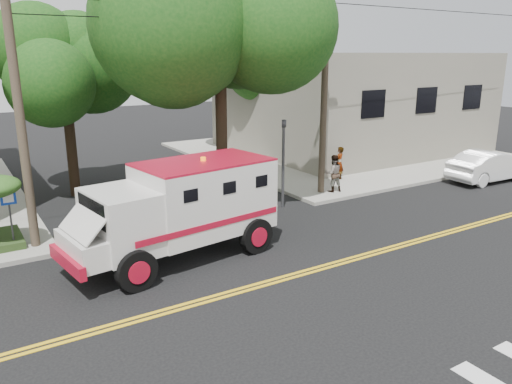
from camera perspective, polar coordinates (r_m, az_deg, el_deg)
ground at (r=14.27m, az=3.41°, el=-9.78°), size 100.00×100.00×0.00m
sidewalk_ne at (r=32.46m, az=9.14°, el=4.62°), size 17.00×17.00×0.15m
building_right at (r=33.40m, az=10.77°, el=10.18°), size 14.00×12.00×6.00m
utility_pole_left at (r=16.67m, az=-25.48°, el=8.56°), size 0.28×0.28×9.00m
utility_pole_right at (r=21.73m, az=7.81°, el=11.16°), size 0.28×0.28×9.00m
tree_main at (r=19.22m, az=-2.54°, el=18.80°), size 6.08×5.70×9.85m
tree_left at (r=22.79m, az=-20.29°, el=13.67°), size 4.48×4.20×7.70m
tree_right at (r=30.94m, az=-0.03°, el=15.50°), size 4.80×4.50×8.20m
traffic_signal at (r=20.05m, az=3.14°, el=4.37°), size 0.15×0.18×3.60m
accessibility_sign at (r=17.36m, az=-26.32°, el=-1.94°), size 0.45×0.10×2.02m
armored_truck at (r=15.22m, az=-8.53°, el=-1.54°), size 6.72×3.32×2.94m
parked_sedan at (r=27.17m, az=25.11°, el=2.72°), size 4.70×1.80×1.53m
pedestrian_a at (r=24.59m, az=9.49°, el=3.25°), size 0.70×0.61×1.63m
pedestrian_b at (r=22.38m, az=8.82°, el=2.12°), size 0.94×0.81×1.66m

